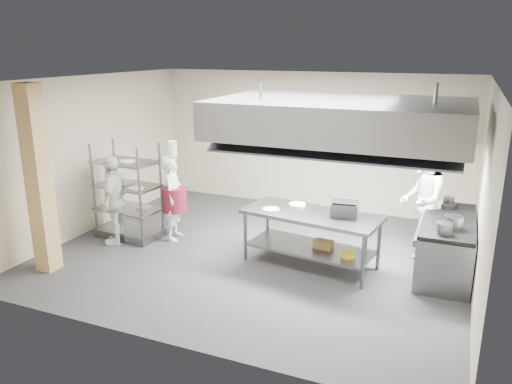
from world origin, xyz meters
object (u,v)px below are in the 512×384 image
at_px(griddle, 345,209).
at_px(chef_head, 173,198).
at_px(pass_rack, 128,191).
at_px(cooking_range, 446,247).
at_px(stockpot, 453,222).
at_px(chef_line, 421,200).
at_px(island, 311,239).
at_px(chef_plating, 114,200).

bearing_deg(griddle, chef_head, 171.14).
distance_m(pass_rack, griddle, 4.09).
xyz_separation_m(cooking_range, griddle, (-1.56, -0.49, 0.59)).
xyz_separation_m(cooking_range, stockpot, (0.06, -0.43, 0.58)).
relative_size(cooking_range, stockpot, 7.26).
bearing_deg(pass_rack, chef_line, 17.95).
relative_size(cooking_range, chef_line, 1.01).
relative_size(island, chef_plating, 1.35).
xyz_separation_m(chef_plating, griddle, (4.12, 0.53, 0.19)).
height_order(chef_line, griddle, chef_line).
bearing_deg(chef_plating, island, 77.07).
bearing_deg(chef_plating, chef_head, 104.14).
height_order(chef_head, stockpot, chef_head).
distance_m(pass_rack, chef_plating, 0.37).
height_order(cooking_range, chef_line, chef_line).
distance_m(island, griddle, 0.77).
bearing_deg(chef_line, chef_plating, -74.05).
distance_m(island, pass_rack, 3.60).
height_order(chef_line, chef_plating, chef_line).
height_order(cooking_range, stockpot, stockpot).
relative_size(chef_plating, griddle, 3.87).
height_order(island, stockpot, stockpot).
distance_m(chef_head, chef_line, 4.44).
height_order(island, chef_head, chef_head).
relative_size(chef_line, chef_plating, 1.20).
bearing_deg(chef_plating, stockpot, 76.24).
distance_m(pass_rack, cooking_range, 5.71).
xyz_separation_m(island, griddle, (0.52, 0.10, 0.56)).
distance_m(island, chef_plating, 3.64).
bearing_deg(griddle, chef_line, 36.54).
bearing_deg(island, pass_rack, -170.92).
relative_size(chef_line, stockpot, 7.16).
bearing_deg(chef_line, pass_rack, -77.60).
bearing_deg(chef_head, stockpot, -105.06).
height_order(cooking_range, chef_head, chef_head).
xyz_separation_m(chef_head, chef_line, (4.32, 1.00, 0.18)).
bearing_deg(chef_head, griddle, -106.20).
height_order(chef_plating, stockpot, chef_plating).
bearing_deg(pass_rack, cooking_range, 11.25).
relative_size(island, cooking_range, 1.11).
bearing_deg(chef_line, chef_head, -78.03).
bearing_deg(chef_head, pass_rack, 90.45).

